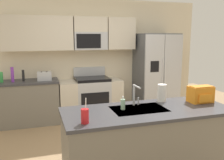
{
  "coord_description": "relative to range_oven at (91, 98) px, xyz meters",
  "views": [
    {
      "loc": [
        -1.2,
        -3.38,
        1.81
      ],
      "look_at": [
        0.03,
        0.6,
        1.05
      ],
      "focal_mm": 39.42,
      "sensor_mm": 36.0,
      "label": 1
    }
  ],
  "objects": [
    {
      "name": "bottle_green",
      "position": [
        -1.78,
        -0.02,
        0.56
      ],
      "size": [
        0.07,
        0.07,
        0.21
      ],
      "primitive_type": "cylinder",
      "color": "green",
      "rests_on": "back_counter"
    },
    {
      "name": "sink_faucet",
      "position": [
        0.11,
        -2.3,
        0.62
      ],
      "size": [
        0.08,
        0.21,
        0.28
      ],
      "color": "#B7BABF",
      "rests_on": "island_counter"
    },
    {
      "name": "refrigerator",
      "position": [
        1.55,
        -0.07,
        0.48
      ],
      "size": [
        0.9,
        0.76,
        1.85
      ],
      "color": "#4C4F54",
      "rests_on": "ground"
    },
    {
      "name": "back_counter",
      "position": [
        -1.33,
        -0.0,
        0.01
      ],
      "size": [
        1.28,
        0.63,
        0.9
      ],
      "color": "slate",
      "rests_on": "ground"
    },
    {
      "name": "toaster",
      "position": [
        -0.97,
        -0.05,
        0.55
      ],
      "size": [
        0.28,
        0.16,
        0.18
      ],
      "color": "#B7BABF",
      "rests_on": "back_counter"
    },
    {
      "name": "range_oven",
      "position": [
        0.0,
        0.0,
        0.0
      ],
      "size": [
        1.36,
        0.61,
        1.1
      ],
      "color": "#B7BABF",
      "rests_on": "ground"
    },
    {
      "name": "backpack",
      "position": [
        1.03,
        -2.4,
        0.57
      ],
      "size": [
        0.32,
        0.22,
        0.23
      ],
      "color": "orange",
      "rests_on": "island_counter"
    },
    {
      "name": "soap_dispenser",
      "position": [
        -0.1,
        -2.41,
        0.53
      ],
      "size": [
        0.06,
        0.06,
        0.17
      ],
      "color": "#A5D8B2",
      "rests_on": "island_counter"
    },
    {
      "name": "ground_plane",
      "position": [
        0.1,
        -1.8,
        -0.44
      ],
      "size": [
        9.0,
        9.0,
        0.0
      ],
      "primitive_type": "plane",
      "color": "#997A56",
      "rests_on": "ground"
    },
    {
      "name": "pepper_mill",
      "position": [
        -1.37,
        -0.0,
        0.57
      ],
      "size": [
        0.05,
        0.05,
        0.23
      ],
      "primitive_type": "cylinder",
      "color": "black",
      "rests_on": "back_counter"
    },
    {
      "name": "kitchen_wall_unit",
      "position": [
        -0.05,
        0.28,
        1.03
      ],
      "size": [
        5.2,
        0.43,
        2.6
      ],
      "color": "beige",
      "rests_on": "ground"
    },
    {
      "name": "paper_towel_roll",
      "position": [
        0.55,
        -2.2,
        0.58
      ],
      "size": [
        0.12,
        0.12,
        0.24
      ],
      "primitive_type": "cylinder",
      "color": "white",
      "rests_on": "island_counter"
    },
    {
      "name": "bottle_purple",
      "position": [
        -1.57,
        -0.03,
        0.6
      ],
      "size": [
        0.06,
        0.06,
        0.29
      ],
      "primitive_type": "cylinder",
      "color": "purple",
      "rests_on": "back_counter"
    },
    {
      "name": "island_counter",
      "position": [
        0.2,
        -2.5,
        0.01
      ],
      "size": [
        2.14,
        0.85,
        0.9
      ],
      "color": "slate",
      "rests_on": "ground"
    },
    {
      "name": "drink_cup_red",
      "position": [
        -0.65,
        -2.75,
        0.54
      ],
      "size": [
        0.08,
        0.08,
        0.28
      ],
      "color": "red",
      "rests_on": "island_counter"
    }
  ]
}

